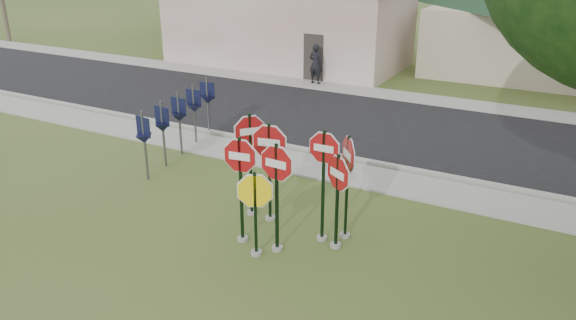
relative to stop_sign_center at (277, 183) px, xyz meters
The scene contains 16 objects.
ground 1.83m from the stop_sign_center, 94.52° to the right, with size 120.00×120.00×0.00m, color #3F541F.
sidewalk_near 4.85m from the stop_sign_center, 90.89° to the left, with size 60.00×1.60×0.06m, color gray.
road 9.23m from the stop_sign_center, 90.45° to the left, with size 60.00×7.00×0.04m, color black.
sidewalk_far 13.49m from the stop_sign_center, 90.31° to the left, with size 60.00×1.60×0.06m, color gray.
curb 5.80m from the stop_sign_center, 90.73° to the left, with size 60.00×0.20×0.14m, color gray.
stop_sign_center is the anchor object (origin of this frame).
stop_sign_yellow 0.63m from the stop_sign_center, 129.01° to the right, with size 0.95×0.47×2.01m.
stop_sign_left 0.88m from the stop_sign_center, behind, with size 1.04×0.24×2.56m.
stop_sign_right 1.30m from the stop_sign_center, 34.51° to the left, with size 0.91×0.57×2.28m.
stop_sign_back_right 1.09m from the stop_sign_center, 52.86° to the left, with size 0.97×0.24×2.68m.
stop_sign_back_left 1.43m from the stop_sign_center, 126.34° to the left, with size 1.15×0.24×2.55m.
stop_sign_far_right 1.63m from the stop_sign_center, 49.11° to the left, with size 0.71×0.84×2.55m.
stop_sign_far_left 1.82m from the stop_sign_center, 139.58° to the left, with size 0.70×0.79×2.67m.
route_sign_row 6.56m from the stop_sign_center, 146.70° to the left, with size 1.43×4.63×2.00m.
building_stucco 19.36m from the stop_sign_center, 117.95° to the left, with size 12.20×6.20×4.20m.
pedestrian 14.74m from the stop_sign_center, 112.75° to the left, with size 0.66×0.43×1.81m, color black.
Camera 1 is at (5.35, -8.29, 6.33)m, focal length 35.00 mm.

